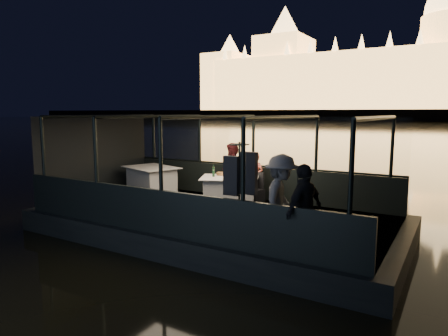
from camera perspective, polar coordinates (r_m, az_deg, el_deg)
The scene contains 27 objects.
river_water at distance 88.13m, azimuth 27.53°, elevation 5.15°, with size 500.00×500.00×0.00m, color black.
boat_hull at distance 9.79m, azimuth -1.21°, elevation -9.30°, with size 8.60×4.40×1.00m, color black.
boat_deck at distance 9.66m, azimuth -1.22°, elevation -6.58°, with size 8.00×4.00×0.04m, color black.
gunwale_port at distance 11.27m, azimuth 4.15°, elevation -2.06°, with size 8.00×0.08×0.90m, color black.
gunwale_starboard at distance 7.97m, azimuth -8.88°, elevation -6.33°, with size 8.00×0.08×0.90m, color black.
cabin_glass_port at distance 11.13m, azimuth 4.21°, elevation 3.78°, with size 8.00×0.02×1.40m, color #99B2B2, non-canonical shape.
cabin_glass_starboard at distance 7.77m, azimuth -9.06°, elevation 1.92°, with size 8.00×0.02×1.40m, color #99B2B2, non-canonical shape.
cabin_roof_glass at distance 9.36m, azimuth -1.26°, elevation 7.31°, with size 8.00×4.00×0.02m, color #99B2B2, non-canonical shape.
end_wall_fore at distance 12.03m, azimuth -17.65°, elevation 1.59°, with size 0.02×4.00×2.30m, color black, non-canonical shape.
end_wall_aft at distance 8.10m, azimuth 23.58°, elevation -1.63°, with size 0.02×4.00×2.30m, color black, non-canonical shape.
canopy_ribs at distance 9.44m, azimuth -1.24°, elevation 0.31°, with size 8.00×4.00×2.30m, color black, non-canonical shape.
dining_table_central at distance 10.24m, azimuth 0.81°, elevation -3.42°, with size 1.45×1.05×0.77m, color silver.
dining_table_aft at distance 11.89m, azimuth -10.30°, elevation -1.96°, with size 1.56×1.13×0.83m, color silver.
chair_port_left at distance 10.86m, azimuth 0.34°, elevation -2.42°, with size 0.45×0.45×0.96m, color black.
chair_port_right at distance 10.40m, azimuth 4.40°, elevation -2.91°, with size 0.40×0.40×0.85m, color black.
coat_stand at distance 7.40m, azimuth 2.19°, elevation -3.77°, with size 0.52×0.42×1.87m, color black, non-canonical shape.
person_woman_coral at distance 10.71m, azimuth 4.41°, elevation -0.96°, with size 0.49×0.32×1.35m, color #E46852.
person_man_maroon at distance 10.97m, azimuth 1.40°, elevation -0.73°, with size 0.76×0.59×1.58m, color #431216.
passenger_stripe at distance 7.25m, azimuth 8.12°, elevation -4.50°, with size 1.08×0.61×1.68m, color silver.
passenger_dark at distance 6.77m, azimuth 11.40°, elevation -5.46°, with size 0.93×0.39×1.58m, color black.
wine_bottle at distance 10.25m, azimuth -1.51°, elevation -0.41°, with size 0.06×0.06×0.30m, color #153A1F.
bread_basket at distance 10.48m, azimuth -0.53°, elevation -0.83°, with size 0.21×0.21×0.08m, color brown.
amber_candle at distance 10.20m, azimuth 1.37°, elevation -1.08°, with size 0.06×0.06×0.09m, color gold.
plate_near at distance 9.79m, azimuth 2.67°, elevation -1.65°, with size 0.23×0.23×0.01m, color silver.
plate_far at distance 10.50m, azimuth 0.42°, elevation -0.99°, with size 0.26×0.26×0.02m, color white.
wine_glass_white at distance 10.25m, azimuth -1.50°, elevation -0.72°, with size 0.07×0.07×0.21m, color silver, non-canonical shape.
wine_glass_red at distance 10.25m, azimuth 2.66°, elevation -0.73°, with size 0.07×0.07×0.20m, color silver, non-canonical shape.
Camera 1 is at (4.94, -7.94, 2.90)m, focal length 32.00 mm.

